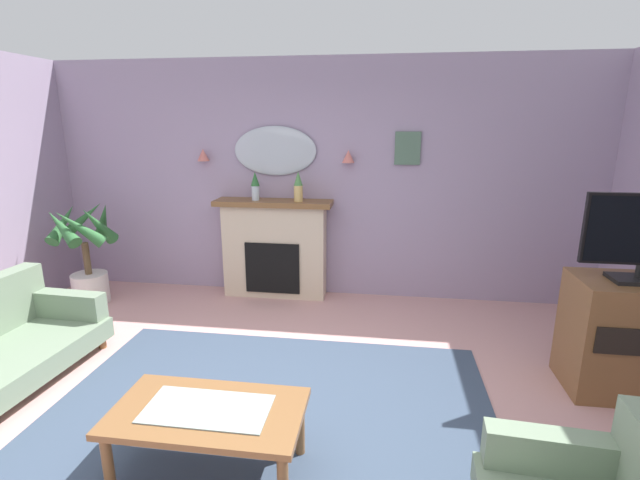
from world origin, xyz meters
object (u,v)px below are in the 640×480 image
Objects in this scene: mantel_vase_centre at (298,186)px; framed_picture at (408,148)px; fireplace at (275,249)px; wall_mirror at (275,151)px; wall_sconce_right at (348,156)px; tv_cabinet at (625,336)px; potted_plant_corner_palm at (85,252)px; wall_sconce_left at (203,155)px; coffee_table at (208,418)px; mantel_vase_right at (255,185)px.

mantel_vase_centre is 1.28m from framed_picture.
fireplace is 1.15m from wall_mirror.
wall_sconce_right is (0.85, -0.05, -0.05)m from wall_mirror.
potted_plant_corner_palm is at bearing 168.59° from tv_cabinet.
wall_sconce_left and wall_sconce_right have the same top height.
tv_cabinet is at bearing -11.41° from potted_plant_corner_palm.
wall_mirror is 2.67× the size of framed_picture.
wall_sconce_right is 0.39× the size of framed_picture.
wall_sconce_left is at bearing 180.00° from wall_sconce_right.
framed_picture reaches higher than wall_sconce_left.
coffee_table is (0.30, -2.88, -0.19)m from fireplace.
wall_sconce_left reaches higher than mantel_vase_right.
mantel_vase_right is 0.27× the size of potted_plant_corner_palm.
wall_sconce_right reaches higher than mantel_vase_centre.
wall_sconce_right reaches higher than tv_cabinet.
mantel_vase_centre is 0.38× the size of tv_cabinet.
mantel_vase_centre is at bearing -171.47° from framed_picture.
coffee_table is 3.34m from potted_plant_corner_palm.
mantel_vase_right is at bearing -173.96° from framed_picture.
wall_sconce_left is at bearing 174.04° from mantel_vase_centre.
mantel_vase_right reaches higher than coffee_table.
wall_mirror is at bearing 40.36° from mantel_vase_right.
wall_mirror reaches higher than wall_sconce_left.
fireplace is 1.14× the size of potted_plant_corner_palm.
wall_mirror reaches higher than wall_sconce_right.
wall_sconce_left is 2.35m from framed_picture.
fireplace is 0.79m from mantel_vase_right.
framed_picture is at bearing 68.46° from coffee_table.
wall_sconce_left is 1.00× the size of wall_sconce_right.
mantel_vase_centre is at bearing 0.00° from mantel_vase_right.
wall_sconce_left is at bearing 111.21° from coffee_table.
mantel_vase_centre is 3.33m from tv_cabinet.
mantel_vase_right is at bearing 154.89° from tv_cabinet.
coffee_table is (0.00, -2.85, -0.94)m from mantel_vase_centre.
fireplace reaches higher than tv_cabinet.
wall_mirror is 1.07× the size of tv_cabinet.
wall_mirror is at bearing 150.46° from mantel_vase_centre.
wall_mirror is at bearing 3.37° from wall_sconce_left.
fireplace is 1.51× the size of tv_cabinet.
fireplace is 3.78× the size of framed_picture.
fireplace is 1.42× the size of wall_mirror.
tv_cabinet is at bearing -36.47° from wall_sconce_right.
fireplace is 2.13m from potted_plant_corner_palm.
mantel_vase_right is at bearing -171.94° from fireplace.
fireplace is 4.00× the size of mantel_vase_centre.
potted_plant_corner_palm is (-3.56, -0.69, -1.14)m from framed_picture.
mantel_vase_right is (-0.20, -0.03, 0.76)m from fireplace.
fireplace is at bearing 153.07° from tv_cabinet.
framed_picture is at bearing 6.04° from mantel_vase_right.
framed_picture is 3.53m from coffee_table.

